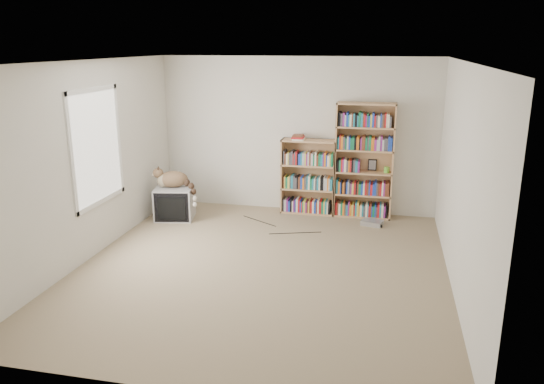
% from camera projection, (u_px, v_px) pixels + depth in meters
% --- Properties ---
extents(floor, '(4.50, 5.00, 0.01)m').
position_uv_depth(floor, '(262.00, 268.00, 6.59)').
color(floor, gray).
rests_on(floor, ground).
extents(wall_back, '(4.50, 0.02, 2.50)m').
position_uv_depth(wall_back, '(297.00, 135.00, 8.60)').
color(wall_back, silver).
rests_on(wall_back, floor).
extents(wall_front, '(4.50, 0.02, 2.50)m').
position_uv_depth(wall_front, '(182.00, 247.00, 3.90)').
color(wall_front, silver).
rests_on(wall_front, floor).
extents(wall_left, '(0.02, 5.00, 2.50)m').
position_uv_depth(wall_left, '(89.00, 161.00, 6.71)').
color(wall_left, silver).
rests_on(wall_left, floor).
extents(wall_right, '(0.02, 5.00, 2.50)m').
position_uv_depth(wall_right, '(461.00, 180.00, 5.79)').
color(wall_right, silver).
rests_on(wall_right, floor).
extents(ceiling, '(4.50, 5.00, 0.02)m').
position_uv_depth(ceiling, '(261.00, 61.00, 5.91)').
color(ceiling, white).
rests_on(ceiling, wall_back).
extents(window, '(0.02, 1.22, 1.52)m').
position_uv_depth(window, '(97.00, 147.00, 6.85)').
color(window, white).
rests_on(window, wall_left).
extents(crt_tv, '(0.67, 0.62, 0.51)m').
position_uv_depth(crt_tv, '(175.00, 203.00, 8.40)').
color(crt_tv, '#A8A8AB').
rests_on(crt_tv, floor).
extents(cat, '(0.77, 0.48, 0.56)m').
position_uv_depth(cat, '(176.00, 182.00, 8.31)').
color(cat, '#392517').
rests_on(cat, crt_tv).
extents(bookcase_tall, '(0.91, 0.30, 1.82)m').
position_uv_depth(bookcase_tall, '(364.00, 164.00, 8.34)').
color(bookcase_tall, tan).
rests_on(bookcase_tall, floor).
extents(bookcase_short, '(0.88, 0.30, 1.21)m').
position_uv_depth(bookcase_short, '(309.00, 180.00, 8.61)').
color(bookcase_short, tan).
rests_on(bookcase_short, floor).
extents(book_stack, '(0.20, 0.25, 0.08)m').
position_uv_depth(book_stack, '(298.00, 137.00, 8.40)').
color(book_stack, red).
rests_on(book_stack, bookcase_short).
extents(green_mug, '(0.08, 0.08, 0.09)m').
position_uv_depth(green_mug, '(387.00, 170.00, 8.27)').
color(green_mug, '#69BE36').
rests_on(green_mug, bookcase_tall).
extents(framed_print, '(0.14, 0.05, 0.18)m').
position_uv_depth(framed_print, '(372.00, 165.00, 8.40)').
color(framed_print, black).
rests_on(framed_print, bookcase_tall).
extents(dvd_player, '(0.36, 0.29, 0.07)m').
position_uv_depth(dvd_player, '(372.00, 223.00, 8.13)').
color(dvd_player, '#B6B6BB').
rests_on(dvd_player, floor).
extents(wall_outlet, '(0.01, 0.08, 0.13)m').
position_uv_depth(wall_outlet, '(158.00, 191.00, 8.79)').
color(wall_outlet, silver).
rests_on(wall_outlet, wall_left).
extents(floor_cables, '(1.20, 0.70, 0.01)m').
position_uv_depth(floor_cables, '(263.00, 224.00, 8.17)').
color(floor_cables, black).
rests_on(floor_cables, floor).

